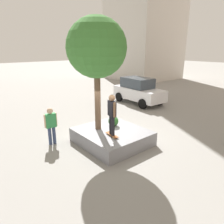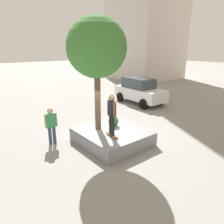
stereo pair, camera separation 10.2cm
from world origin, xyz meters
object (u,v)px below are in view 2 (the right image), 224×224
Objects in this scene: police_car at (139,90)px; skateboarder at (112,112)px; skateboard at (112,135)px; plaza_tree at (97,48)px; pedestrian_crossing at (51,123)px; planter_ledge at (112,137)px.

skateboarder is at bearing -54.17° from police_car.
skateboard is at bearing 153.43° from skateboarder.
police_car is (-4.96, 6.88, -0.72)m from skateboarder.
pedestrian_crossing is at bearing -121.79° from plaza_tree.
police_car reaches higher than skateboard.
pedestrian_crossing is at bearing -140.94° from skateboard.
planter_ledge is at bearing 52.53° from pedestrian_crossing.
plaza_tree is at bearing 177.82° from skateboard.
planter_ledge is 1.73× the size of skateboarder.
skateboarder reaches higher than pedestrian_crossing.
skateboard is at bearing -39.84° from planter_ledge.
plaza_tree is 6.13× the size of skateboard.
skateboard is 0.46× the size of skateboarder.
pedestrian_crossing is (-2.23, -1.81, 0.32)m from skateboard.
skateboarder reaches higher than skateboard.
skateboard is (1.08, -0.04, -3.63)m from plaza_tree.
police_car is (-4.45, 6.45, 0.71)m from planter_ledge.
pedestrian_crossing is (-1.71, -2.24, 0.70)m from planter_ledge.
skateboard is 2.89m from pedestrian_crossing.
planter_ledge is at bearing 140.16° from skateboarder.
skateboard is at bearing 39.06° from pedestrian_crossing.
skateboarder is at bearing -26.57° from skateboard.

